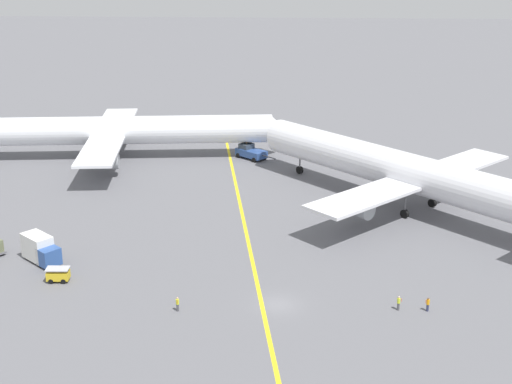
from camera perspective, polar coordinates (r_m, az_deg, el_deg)
The scene contains 10 objects.
ground_plane at distance 82.96m, azimuth 1.74°, elevation -8.79°, with size 600.00×600.00×0.00m, color slate.
taxiway_stripe at distance 92.00m, azimuth -0.21°, elevation -5.79°, with size 0.50×120.00×0.01m, color yellow.
airliner_at_gate_left at distance 137.06m, azimuth -10.52°, elevation 4.74°, with size 60.32×40.90×16.64m.
airliner_being_pushed at distance 111.83m, azimuth 11.45°, elevation 1.60°, with size 46.24×46.53×16.79m.
pushback_tug at distance 135.34m, azimuth -0.42°, elevation 3.15°, with size 7.77×7.07×2.92m.
gse_baggage_cart_near_cluster at distance 90.90m, azimuth -15.21°, elevation -6.26°, with size 2.81×1.72×1.71m.
gse_catering_truck_tall at distance 96.26m, azimuth -16.49°, elevation -4.32°, with size 5.99×5.63×3.50m.
ground_crew_wing_walker_right at distance 82.91m, azimuth 11.09°, elevation -8.50°, with size 0.49×0.36×1.71m.
ground_crew_ramp_agent_by_cones at distance 81.66m, azimuth -6.15°, elevation -8.69°, with size 0.36×0.50×1.70m.
ground_crew_marshaller_foreground at distance 83.38m, azimuth 13.28°, elevation -8.53°, with size 0.47×0.36×1.66m.
Camera 1 is at (1.42, -73.06, 39.27)m, focal length 51.18 mm.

